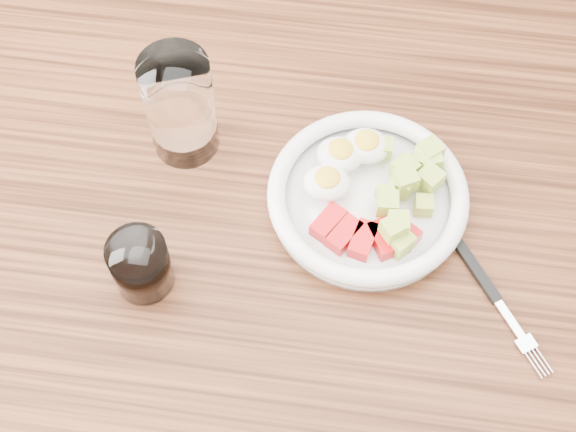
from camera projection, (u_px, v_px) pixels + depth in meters
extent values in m
plane|color=brown|center=(292.00, 407.00, 1.65)|extent=(4.00, 4.00, 0.00)
cube|color=brown|center=(295.00, 243.00, 0.99)|extent=(1.50, 0.90, 0.04)
cylinder|color=white|center=(367.00, 202.00, 0.99)|extent=(0.24, 0.24, 0.01)
torus|color=white|center=(368.00, 195.00, 0.97)|extent=(0.25, 0.25, 0.02)
cube|color=red|center=(329.00, 223.00, 0.95)|extent=(0.04, 0.05, 0.02)
cube|color=red|center=(344.00, 234.00, 0.95)|extent=(0.04, 0.05, 0.02)
cube|color=red|center=(363.00, 240.00, 0.94)|extent=(0.04, 0.05, 0.02)
cube|color=red|center=(383.00, 239.00, 0.94)|extent=(0.04, 0.05, 0.02)
cube|color=red|center=(401.00, 232.00, 0.95)|extent=(0.05, 0.04, 0.02)
ellipsoid|color=white|center=(340.00, 155.00, 0.99)|extent=(0.06, 0.05, 0.03)
ellipsoid|color=yellow|center=(341.00, 149.00, 0.97)|extent=(0.03, 0.03, 0.01)
ellipsoid|color=white|center=(366.00, 146.00, 0.99)|extent=(0.06, 0.05, 0.03)
ellipsoid|color=yellow|center=(367.00, 140.00, 0.98)|extent=(0.03, 0.03, 0.01)
ellipsoid|color=white|center=(327.00, 183.00, 0.97)|extent=(0.06, 0.05, 0.03)
ellipsoid|color=yellow|center=(328.00, 178.00, 0.95)|extent=(0.03, 0.03, 0.01)
cube|color=#C1D050|center=(405.00, 180.00, 0.96)|extent=(0.03, 0.03, 0.03)
cube|color=#C1D050|center=(405.00, 170.00, 0.97)|extent=(0.04, 0.04, 0.03)
cube|color=#C1D050|center=(398.00, 224.00, 0.93)|extent=(0.03, 0.03, 0.02)
cube|color=#C1D050|center=(429.00, 160.00, 0.98)|extent=(0.03, 0.03, 0.03)
cube|color=#C1D050|center=(400.00, 242.00, 0.93)|extent=(0.04, 0.04, 0.03)
cube|color=#C1D050|center=(387.00, 203.00, 0.95)|extent=(0.03, 0.03, 0.03)
cube|color=#C1D050|center=(424.00, 205.00, 0.96)|extent=(0.02, 0.02, 0.02)
cube|color=#C1D050|center=(430.00, 151.00, 0.98)|extent=(0.04, 0.04, 0.03)
cube|color=#C1D050|center=(386.00, 196.00, 0.95)|extent=(0.03, 0.03, 0.02)
cube|color=#C1D050|center=(383.00, 148.00, 0.99)|extent=(0.02, 0.02, 0.02)
cube|color=#C1D050|center=(421.00, 159.00, 0.98)|extent=(0.02, 0.02, 0.02)
cube|color=#C1D050|center=(429.00, 156.00, 0.99)|extent=(0.03, 0.03, 0.02)
cube|color=#C1D050|center=(423.00, 160.00, 1.00)|extent=(0.03, 0.03, 0.02)
cube|color=#C1D050|center=(393.00, 229.00, 0.92)|extent=(0.03, 0.03, 0.02)
cube|color=#C1D050|center=(402.00, 183.00, 0.97)|extent=(0.03, 0.03, 0.03)
cube|color=#C1D050|center=(430.00, 179.00, 0.97)|extent=(0.04, 0.04, 0.03)
cube|color=black|center=(476.00, 270.00, 0.95)|extent=(0.06, 0.08, 0.01)
cube|color=silver|center=(511.00, 321.00, 0.91)|extent=(0.04, 0.05, 0.00)
cube|color=silver|center=(526.00, 344.00, 0.90)|extent=(0.03, 0.03, 0.00)
cylinder|color=silver|center=(534.00, 366.00, 0.89)|extent=(0.02, 0.03, 0.00)
cylinder|color=silver|center=(537.00, 364.00, 0.89)|extent=(0.02, 0.03, 0.00)
cylinder|color=silver|center=(541.00, 362.00, 0.89)|extent=(0.02, 0.03, 0.00)
cylinder|color=silver|center=(544.00, 360.00, 0.89)|extent=(0.02, 0.03, 0.00)
cylinder|color=white|center=(180.00, 106.00, 0.97)|extent=(0.09, 0.09, 0.15)
cylinder|color=white|center=(141.00, 265.00, 0.91)|extent=(0.07, 0.07, 0.08)
cylinder|color=black|center=(141.00, 265.00, 0.91)|extent=(0.06, 0.06, 0.07)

